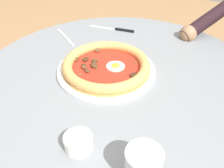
{
  "coord_description": "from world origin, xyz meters",
  "views": [
    {
      "loc": [
        0.63,
        0.24,
        1.22
      ],
      "look_at": [
        0.03,
        -0.02,
        0.71
      ],
      "focal_mm": 40.86,
      "sensor_mm": 36.0,
      "label": 1
    }
  ],
  "objects_px": {
    "ramekin_capers": "(78,142)",
    "fork_utensil": "(65,37)",
    "pizza_on_plate": "(106,67)",
    "steak_knife": "(118,29)",
    "dining_table": "(120,108)",
    "water_glass": "(143,167)"
  },
  "relations": [
    {
      "from": "steak_knife",
      "to": "fork_utensil",
      "type": "bearing_deg",
      "value": -49.84
    },
    {
      "from": "dining_table",
      "to": "steak_knife",
      "type": "bearing_deg",
      "value": -156.56
    },
    {
      "from": "pizza_on_plate",
      "to": "ramekin_capers",
      "type": "distance_m",
      "value": 0.32
    },
    {
      "from": "pizza_on_plate",
      "to": "steak_knife",
      "type": "xyz_separation_m",
      "value": [
        -0.31,
        -0.08,
        -0.02
      ]
    },
    {
      "from": "dining_table",
      "to": "fork_utensil",
      "type": "relative_size",
      "value": 6.99
    },
    {
      "from": "pizza_on_plate",
      "to": "fork_utensil",
      "type": "distance_m",
      "value": 0.3
    },
    {
      "from": "pizza_on_plate",
      "to": "steak_knife",
      "type": "bearing_deg",
      "value": -165.27
    },
    {
      "from": "steak_knife",
      "to": "fork_utensil",
      "type": "height_order",
      "value": "steak_knife"
    },
    {
      "from": "water_glass",
      "to": "ramekin_capers",
      "type": "bearing_deg",
      "value": -95.51
    },
    {
      "from": "dining_table",
      "to": "water_glass",
      "type": "bearing_deg",
      "value": 28.57
    },
    {
      "from": "dining_table",
      "to": "steak_knife",
      "type": "xyz_separation_m",
      "value": [
        -0.32,
        -0.14,
        0.14
      ]
    },
    {
      "from": "ramekin_capers",
      "to": "fork_utensil",
      "type": "distance_m",
      "value": 0.58
    },
    {
      "from": "dining_table",
      "to": "pizza_on_plate",
      "type": "bearing_deg",
      "value": -103.62
    },
    {
      "from": "dining_table",
      "to": "pizza_on_plate",
      "type": "xyz_separation_m",
      "value": [
        -0.01,
        -0.06,
        0.16
      ]
    },
    {
      "from": "dining_table",
      "to": "water_glass",
      "type": "distance_m",
      "value": 0.4
    },
    {
      "from": "water_glass",
      "to": "dining_table",
      "type": "bearing_deg",
      "value": -151.43
    },
    {
      "from": "steak_knife",
      "to": "fork_utensil",
      "type": "distance_m",
      "value": 0.23
    },
    {
      "from": "pizza_on_plate",
      "to": "water_glass",
      "type": "relative_size",
      "value": 4.08
    },
    {
      "from": "dining_table",
      "to": "ramekin_capers",
      "type": "distance_m",
      "value": 0.34
    },
    {
      "from": "pizza_on_plate",
      "to": "steak_knife",
      "type": "height_order",
      "value": "pizza_on_plate"
    },
    {
      "from": "dining_table",
      "to": "steak_knife",
      "type": "height_order",
      "value": "steak_knife"
    },
    {
      "from": "pizza_on_plate",
      "to": "steak_knife",
      "type": "distance_m",
      "value": 0.32
    }
  ]
}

